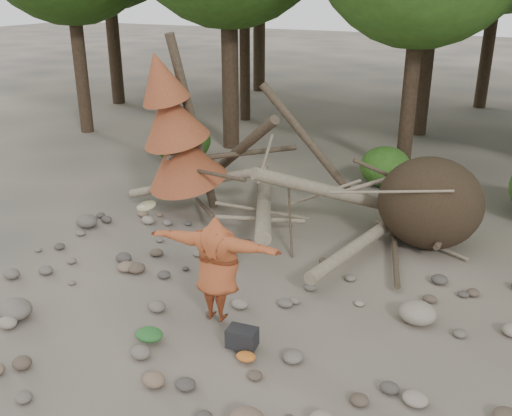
% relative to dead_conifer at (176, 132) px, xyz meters
% --- Properties ---
extents(ground, '(120.00, 120.00, 0.00)m').
position_rel_dead_conifer_xyz_m(ground, '(3.12, -3.37, -2.11)').
color(ground, '#514C44').
rests_on(ground, ground).
extents(deadfall_pile, '(8.55, 5.24, 3.30)m').
position_rel_dead_conifer_xyz_m(deadfall_pile, '(5.13, 0.87, -1.16)').
color(deadfall_pile, '#332619').
rests_on(deadfall_pile, ground).
extents(dead_conifer, '(2.06, 2.16, 4.35)m').
position_rel_dead_conifer_xyz_m(dead_conifer, '(0.00, 0.00, 0.00)').
color(dead_conifer, '#4C3F30').
rests_on(dead_conifer, ground).
extents(bush_left, '(1.80, 1.80, 1.44)m').
position_rel_dead_conifer_xyz_m(bush_left, '(-2.38, 3.83, -1.39)').
color(bush_left, '#264D14').
rests_on(bush_left, ground).
extents(bush_mid, '(1.40, 1.40, 1.12)m').
position_rel_dead_conifer_xyz_m(bush_mid, '(3.92, 4.43, -1.55)').
color(bush_mid, '#32621C').
rests_on(bush_mid, ground).
extents(frisbee_thrower, '(2.31, 1.08, 2.09)m').
position_rel_dead_conifer_xyz_m(frisbee_thrower, '(3.15, -3.65, -1.11)').
color(frisbee_thrower, '#9C4623').
rests_on(frisbee_thrower, ground).
extents(backpack, '(0.49, 0.35, 0.31)m').
position_rel_dead_conifer_xyz_m(backpack, '(3.88, -4.17, -1.96)').
color(backpack, black).
rests_on(backpack, ground).
extents(cloth_green, '(0.46, 0.38, 0.17)m').
position_rel_dead_conifer_xyz_m(cloth_green, '(2.46, -4.64, -2.03)').
color(cloth_green, '#255D26').
rests_on(cloth_green, ground).
extents(cloth_orange, '(0.30, 0.25, 0.11)m').
position_rel_dead_conifer_xyz_m(cloth_orange, '(4.08, -4.44, -2.06)').
color(cloth_orange, '#B85E1F').
rests_on(cloth_orange, ground).
extents(boulder_front_left, '(0.58, 0.52, 0.35)m').
position_rel_dead_conifer_xyz_m(boulder_front_left, '(0.01, -5.08, -1.94)').
color(boulder_front_left, '#675E55').
rests_on(boulder_front_left, ground).
extents(boulder_mid_right, '(0.63, 0.57, 0.38)m').
position_rel_dead_conifer_xyz_m(boulder_mid_right, '(6.17, -2.21, -1.92)').
color(boulder_mid_right, gray).
rests_on(boulder_mid_right, ground).
extents(boulder_mid_left, '(0.51, 0.46, 0.31)m').
position_rel_dead_conifer_xyz_m(boulder_mid_left, '(-1.57, -1.53, -1.96)').
color(boulder_mid_left, '#5C554E').
rests_on(boulder_mid_left, ground).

